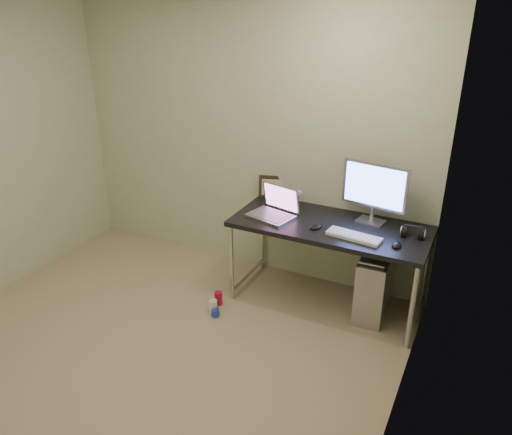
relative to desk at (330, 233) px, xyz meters
name	(u,v)px	position (x,y,z in m)	size (l,w,h in m)	color
floor	(135,367)	(-0.95, -1.40, -0.67)	(3.50, 3.50, 0.00)	tan
wall_back	(245,140)	(-0.95, 0.35, 0.58)	(3.50, 0.02, 2.50)	beige
wall_right	(401,271)	(0.80, -1.40, 0.58)	(0.02, 3.50, 2.50)	beige
desk	(330,233)	(0.00, 0.00, 0.00)	(1.59, 0.70, 0.75)	black
tower_computer	(375,284)	(0.40, 0.04, -0.40)	(0.25, 0.53, 0.58)	#B6B5BA
cable_a	(378,255)	(0.35, 0.30, -0.27)	(0.01, 0.01, 0.70)	black
cable_b	(388,261)	(0.44, 0.28, -0.29)	(0.01, 0.01, 0.72)	black
can_red	(218,298)	(-0.81, -0.45, -0.61)	(0.07, 0.07, 0.12)	red
can_white	(213,307)	(-0.79, -0.57, -0.61)	(0.07, 0.07, 0.12)	white
can_blue	(215,311)	(-0.77, -0.58, -0.64)	(0.07, 0.07, 0.12)	blue
laptop	(275,209)	(-0.48, -0.04, 0.14)	(0.42, 0.37, 0.25)	#B4B3BB
monitor	(374,188)	(0.29, 0.19, 0.37)	(0.54, 0.19, 0.50)	#B4B3BB
keyboard	(354,236)	(0.24, -0.16, 0.09)	(0.42, 0.14, 0.03)	white
mouse_right	(397,244)	(0.57, -0.15, 0.10)	(0.07, 0.11, 0.04)	black
mouse_left	(316,226)	(-0.08, -0.12, 0.10)	(0.08, 0.12, 0.04)	black
headphones	(413,233)	(0.64, 0.06, 0.11)	(0.18, 0.11, 0.12)	black
picture_frame	(273,187)	(-0.66, 0.32, 0.18)	(0.26, 0.03, 0.21)	black
webcam	(299,195)	(-0.38, 0.26, 0.18)	(0.05, 0.04, 0.13)	silver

